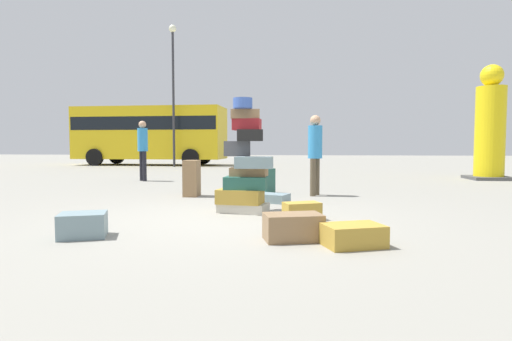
{
  "coord_description": "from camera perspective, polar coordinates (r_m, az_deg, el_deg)",
  "views": [
    {
      "loc": [
        1.06,
        -5.94,
        1.06
      ],
      "look_at": [
        0.15,
        2.36,
        0.56
      ],
      "focal_mm": 28.69,
      "sensor_mm": 36.0,
      "label": 1
    }
  ],
  "objects": [
    {
      "name": "suitcase_brown_right_side",
      "position": [
        8.7,
        -8.94,
        -1.07
      ],
      "size": [
        0.31,
        0.43,
        0.76
      ],
      "primitive_type": "cube",
      "rotation": [
        0.0,
        0.0,
        0.03
      ],
      "color": "olive",
      "rests_on": "ground"
    },
    {
      "name": "suitcase_slate_upright_blue",
      "position": [
        5.19,
        -22.99,
        -7.02
      ],
      "size": [
        0.62,
        0.56,
        0.28
      ],
      "primitive_type": "cube",
      "rotation": [
        0.0,
        0.0,
        0.36
      ],
      "color": "gray",
      "rests_on": "ground"
    },
    {
      "name": "suitcase_brown_foreground_near",
      "position": [
        4.65,
        5.18,
        -7.86
      ],
      "size": [
        0.72,
        0.55,
        0.3
      ],
      "primitive_type": "cube",
      "rotation": [
        0.0,
        0.0,
        0.27
      ],
      "color": "olive",
      "rests_on": "ground"
    },
    {
      "name": "suitcase_tower",
      "position": [
        6.54,
        -1.57,
        0.2
      ],
      "size": [
        0.91,
        0.75,
        1.82
      ],
      "color": "beige",
      "rests_on": "ground"
    },
    {
      "name": "person_tourist_with_camera",
      "position": [
        8.77,
        8.24,
        3.13
      ],
      "size": [
        0.3,
        0.32,
        1.71
      ],
      "rotation": [
        0.0,
        0.0,
        -1.99
      ],
      "color": "brown",
      "rests_on": "ground"
    },
    {
      "name": "ground_plane",
      "position": [
        6.13,
        -3.83,
        -6.52
      ],
      "size": [
        80.0,
        80.0,
        0.0
      ],
      "primitive_type": "plane",
      "color": "gray"
    },
    {
      "name": "parked_bus",
      "position": [
        23.3,
        -14.46,
        5.26
      ],
      "size": [
        8.12,
        2.88,
        3.15
      ],
      "rotation": [
        0.0,
        0.0,
        -0.02
      ],
      "color": "yellow",
      "rests_on": "ground"
    },
    {
      "name": "suitcase_tan_white_trunk",
      "position": [
        5.94,
        6.42,
        -5.63
      ],
      "size": [
        0.59,
        0.47,
        0.25
      ],
      "primitive_type": "cube",
      "rotation": [
        0.0,
        0.0,
        0.39
      ],
      "color": "#B28C33",
      "rests_on": "ground"
    },
    {
      "name": "suitcase_tan_left_side",
      "position": [
        4.49,
        13.38,
        -8.78
      ],
      "size": [
        0.72,
        0.6,
        0.23
      ],
      "primitive_type": "cube",
      "rotation": [
        0.0,
        0.0,
        0.35
      ],
      "color": "#B28C33",
      "rests_on": "ground"
    },
    {
      "name": "person_bearded_onlooker",
      "position": [
        12.76,
        -15.52,
        3.44
      ],
      "size": [
        0.3,
        0.3,
        1.81
      ],
      "rotation": [
        0.0,
        0.0,
        -0.79
      ],
      "color": "black",
      "rests_on": "ground"
    },
    {
      "name": "suitcase_teal_foreground_far",
      "position": [
        9.13,
        1.49,
        -1.47
      ],
      "size": [
        0.38,
        0.48,
        0.55
      ],
      "primitive_type": "cube",
      "rotation": [
        0.0,
        0.0,
        -0.43
      ],
      "color": "#26594C",
      "rests_on": "ground"
    },
    {
      "name": "suitcase_slate_behind_tower",
      "position": [
        7.73,
        1.71,
        -3.82
      ],
      "size": [
        0.85,
        0.65,
        0.16
      ],
      "primitive_type": "cube",
      "rotation": [
        0.0,
        0.0,
        -0.35
      ],
      "color": "gray",
      "rests_on": "ground"
    },
    {
      "name": "lamp_post",
      "position": [
        21.32,
        -11.48,
        12.7
      ],
      "size": [
        0.36,
        0.36,
        7.05
      ],
      "color": "#333338",
      "rests_on": "ground"
    },
    {
      "name": "yellow_dummy_statue",
      "position": [
        14.82,
        29.83,
        5.03
      ],
      "size": [
        1.22,
        1.22,
        3.58
      ],
      "color": "yellow",
      "rests_on": "ground"
    }
  ]
}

